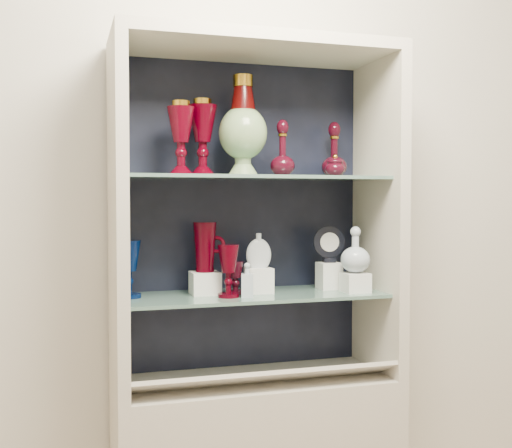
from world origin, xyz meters
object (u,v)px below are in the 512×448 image
object	(u,v)px
cameo_medallion	(329,244)
ruby_decanter_a	(283,145)
ruby_pitcher	(205,247)
ruby_goblet_tall	(228,271)
lidded_bowl	(335,165)
clear_square_bottle	(247,280)
pedestal_lamp_right	(203,138)
ruby_goblet_small	(235,278)
pedestal_lamp_left	(181,138)
enamel_urn	(243,126)
clear_round_decanter	(355,251)
flat_flask	(259,250)
cobalt_goblet	(129,269)
ruby_decanter_b	(334,148)

from	to	relation	value
cameo_medallion	ruby_decanter_a	bearing A→B (deg)	-163.29
ruby_pitcher	ruby_goblet_tall	bearing A→B (deg)	-35.64
lidded_bowl	ruby_pitcher	bearing A→B (deg)	170.77
clear_square_bottle	ruby_decanter_a	bearing A→B (deg)	25.58
pedestal_lamp_right	ruby_pitcher	distance (m)	0.39
ruby_goblet_small	cameo_medallion	size ratio (longest dim) A/B	0.82
pedestal_lamp_left	ruby_decanter_a	size ratio (longest dim) A/B	1.10
enamel_urn	clear_round_decanter	xyz separation A→B (m)	(0.40, -0.07, -0.45)
enamel_urn	lidded_bowl	xyz separation A→B (m)	(0.33, -0.04, -0.14)
pedestal_lamp_right	clear_square_bottle	world-z (taller)	pedestal_lamp_right
ruby_goblet_small	flat_flask	world-z (taller)	flat_flask
pedestal_lamp_left	ruby_goblet_small	distance (m)	0.53
ruby_decanter_a	lidded_bowl	distance (m)	0.20
enamel_urn	pedestal_lamp_left	bearing A→B (deg)	-175.64
enamel_urn	ruby_goblet_tall	size ratio (longest dim) A/B	1.95
cobalt_goblet	cameo_medallion	xyz separation A→B (m)	(0.74, -0.00, 0.07)
ruby_pitcher	clear_round_decanter	xyz separation A→B (m)	(0.53, -0.10, -0.02)
pedestal_lamp_left	flat_flask	bearing A→B (deg)	6.00
ruby_goblet_tall	clear_round_decanter	distance (m)	0.48
cobalt_goblet	ruby_decanter_b	bearing A→B (deg)	3.06
ruby_decanter_b	ruby_goblet_tall	distance (m)	0.64
cobalt_goblet	clear_round_decanter	bearing A→B (deg)	-7.28
lidded_bowl	pedestal_lamp_right	bearing A→B (deg)	169.65
pedestal_lamp_right	cameo_medallion	xyz separation A→B (m)	(0.48, -0.01, -0.38)
lidded_bowl	clear_square_bottle	xyz separation A→B (m)	(-0.34, -0.03, -0.40)
cobalt_goblet	enamel_urn	bearing A→B (deg)	-4.20
ruby_decanter_a	ruby_decanter_b	distance (m)	0.24
pedestal_lamp_left	ruby_decanter_a	xyz separation A→B (m)	(0.37, 0.02, -0.01)
enamel_urn	cameo_medallion	size ratio (longest dim) A/B	2.50
lidded_bowl	clear_round_decanter	size ratio (longest dim) A/B	0.51
ruby_goblet_small	clear_square_bottle	xyz separation A→B (m)	(0.02, -0.08, 0.00)
cobalt_goblet	clear_round_decanter	size ratio (longest dim) A/B	1.23
cobalt_goblet	ruby_pitcher	size ratio (longest dim) A/B	1.12
enamel_urn	lidded_bowl	size ratio (longest dim) A/B	4.30
ruby_goblet_tall	pedestal_lamp_left	bearing A→B (deg)	165.47
cobalt_goblet	clear_round_decanter	xyz separation A→B (m)	(0.80, -0.10, 0.05)
ruby_pitcher	lidded_bowl	bearing A→B (deg)	9.58
clear_round_decanter	ruby_goblet_tall	bearing A→B (deg)	178.09
ruby_goblet_tall	flat_flask	world-z (taller)	flat_flask
ruby_decanter_b	pedestal_lamp_left	bearing A→B (deg)	-171.73
cobalt_goblet	ruby_goblet_tall	world-z (taller)	cobalt_goblet
pedestal_lamp_right	ruby_decanter_b	xyz separation A→B (m)	(0.52, 0.03, -0.02)
ruby_goblet_tall	ruby_decanter_a	bearing A→B (deg)	14.52
pedestal_lamp_right	lidded_bowl	xyz separation A→B (m)	(0.47, -0.09, -0.09)
ruby_goblet_tall	clear_square_bottle	xyz separation A→B (m)	(0.06, -0.02, -0.03)
ruby_goblet_small	clear_square_bottle	bearing A→B (deg)	-75.83
ruby_decanter_a	lidded_bowl	xyz separation A→B (m)	(0.19, -0.04, -0.07)
ruby_decanter_b	lidded_bowl	xyz separation A→B (m)	(-0.05, -0.12, -0.07)
enamel_urn	clear_square_bottle	size ratio (longest dim) A/B	2.96
ruby_decanter_a	clear_square_bottle	size ratio (longest dim) A/B	1.91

